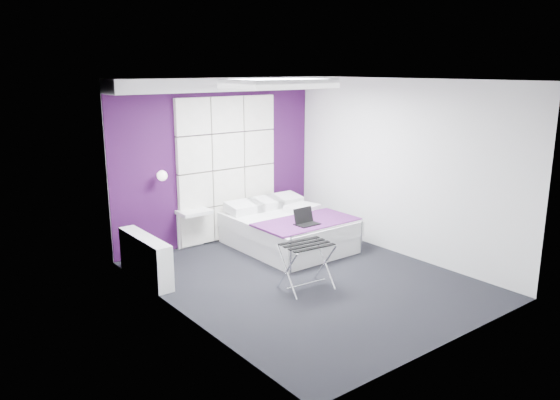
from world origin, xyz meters
The scene contains 15 objects.
floor centered at (0.00, 0.00, 0.00)m, with size 4.40×4.40×0.00m, color black.
ceiling centered at (0.00, 0.00, 2.60)m, with size 4.40×4.40×0.00m, color white.
wall_back centered at (0.00, 2.20, 1.30)m, with size 3.60×3.60×0.00m, color silver.
wall_left centered at (-1.80, 0.00, 1.30)m, with size 4.40×4.40×0.00m, color silver.
wall_right centered at (1.80, 0.00, 1.30)m, with size 4.40×4.40×0.00m, color silver.
accent_wall centered at (0.00, 2.19, 1.30)m, with size 3.58×0.02×2.58m, color #330D39.
soffit centered at (0.00, 1.95, 2.50)m, with size 3.58×0.50×0.20m, color white.
headboard centered at (0.15, 2.14, 1.17)m, with size 1.80×0.08×2.30m, color silver, non-canonical shape.
skylight centered at (0.00, 0.60, 2.55)m, with size 1.36×0.86×0.12m, color white, non-canonical shape.
wall_lamp centered at (-1.05, 2.06, 1.22)m, with size 0.15×0.15×0.15m, color white.
radiator centered at (-1.69, 1.30, 0.30)m, with size 0.22×1.20×0.60m, color white.
bed centered at (0.64, 1.21, 0.27)m, with size 1.53×1.84×0.65m.
nightstand centered at (-0.56, 2.02, 0.59)m, with size 0.49×0.38×0.05m, color white.
luggage_rack centered at (-0.21, -0.24, 0.30)m, with size 0.61×0.45×0.60m.
laptop centered at (0.52, 0.66, 0.58)m, with size 0.34×0.24×0.24m.
Camera 1 is at (-4.45, -5.17, 2.75)m, focal length 35.00 mm.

